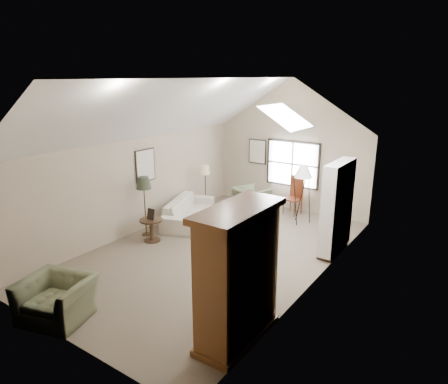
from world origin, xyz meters
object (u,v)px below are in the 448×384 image
Objects in this scene: armchair_far at (252,200)px; side_table at (152,230)px; sofa at (189,211)px; armchair_near at (57,299)px; armoire at (238,276)px; side_chair at (293,196)px; coffee_table at (213,228)px.

armchair_far is 3.39m from side_table.
armchair_near reaches higher than sofa.
armoire reaches higher than armchair_far.
armchair_near is 6.59m from armchair_far.
side_chair is (1.04, 0.66, 0.16)m from armchair_far.
side_table is 0.50× the size of side_chair.
side_chair is (1.02, 7.25, 0.21)m from armchair_near.
side_table is (-1.04, 3.36, -0.08)m from armchair_near.
armchair_near is at bearing 172.58° from sofa.
side_table is at bearing -136.30° from coffee_table.
armoire is 5.47m from sofa.
side_chair is at bearing 71.62° from coffee_table.
armchair_near is (1.14, -4.96, 0.03)m from sofa.
armoire is 6.06m from armchair_far.
sofa reaches higher than coffee_table.
side_chair is at bearing -63.82° from sofa.
armchair_far reaches higher than side_table.
armchair_far is (-2.88, 5.29, -0.68)m from armoire.
armoire is 1.96× the size of armchair_near.
armoire reaches higher than side_table.
armoire reaches higher than sofa.
sofa reaches higher than side_table.
armchair_near is 1.22× the size of armchair_far.
side_chair reaches higher than sofa.
sofa is 2.39× the size of coffee_table.
armchair_far is at bearing -54.97° from sofa.
armchair_far is at bearing 72.46° from side_table.
side_table is at bearing 152.13° from armoire.
sofa is at bearing -126.24° from side_chair.
sofa is 1.34m from coffee_table.
side_table reaches higher than coffee_table.
armoire is 0.96× the size of sofa.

